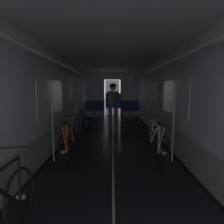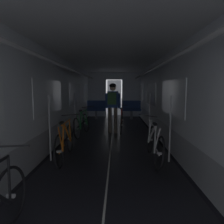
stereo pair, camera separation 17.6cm
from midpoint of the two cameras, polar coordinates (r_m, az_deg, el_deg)
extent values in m
cube|color=black|center=(5.66, -13.96, -9.27)|extent=(0.08, 11.50, 0.01)
cube|color=black|center=(5.63, 15.36, -9.41)|extent=(0.08, 11.50, 0.01)
cube|color=beige|center=(5.47, 0.65, -9.66)|extent=(0.03, 11.27, 0.00)
cube|color=#9EA0A5|center=(5.62, -15.03, -6.31)|extent=(0.12, 11.50, 0.60)
cube|color=silver|center=(5.48, -15.43, 6.28)|extent=(0.12, 11.50, 1.85)
cube|color=white|center=(4.91, -16.57, 4.17)|extent=(0.02, 1.90, 0.80)
cube|color=white|center=(7.70, -9.97, 5.17)|extent=(0.02, 1.90, 0.80)
cube|color=white|center=(10.53, -6.88, 5.61)|extent=(0.02, 1.90, 0.80)
cube|color=yellow|center=(4.97, -16.35, 4.21)|extent=(0.01, 0.20, 0.28)
cylinder|color=white|center=(5.42, -12.09, 12.46)|extent=(0.07, 11.04, 0.07)
cylinder|color=#B7BABF|center=(4.39, -16.41, -4.65)|extent=(0.04, 0.04, 1.40)
cylinder|color=#B7BABF|center=(6.88, -9.81, -0.43)|extent=(0.04, 0.04, 1.40)
cube|color=#9EA0A5|center=(5.58, 16.46, -6.45)|extent=(0.12, 11.50, 0.60)
cube|color=silver|center=(5.44, 16.89, 6.23)|extent=(0.12, 11.50, 1.85)
cube|color=white|center=(4.87, 17.87, 4.11)|extent=(0.02, 1.90, 0.80)
cube|color=white|center=(7.67, 11.80, 5.13)|extent=(0.02, 1.90, 0.80)
cube|color=white|center=(10.51, 8.98, 5.58)|extent=(0.02, 1.90, 0.80)
cube|color=yellow|center=(5.19, 16.83, 4.29)|extent=(0.01, 0.20, 0.28)
cylinder|color=white|center=(5.39, 13.53, 12.45)|extent=(0.07, 11.04, 0.07)
cylinder|color=#B7BABF|center=(4.35, 17.48, -4.79)|extent=(0.04, 0.04, 1.40)
cylinder|color=#B7BABF|center=(6.85, 11.50, -0.49)|extent=(0.04, 0.04, 1.40)
cube|color=silver|center=(11.11, -3.86, 5.06)|extent=(1.00, 0.12, 2.45)
cube|color=silver|center=(11.10, 5.99, 5.03)|extent=(1.00, 0.12, 2.45)
cube|color=silver|center=(11.08, 1.07, 10.37)|extent=(0.90, 0.12, 0.40)
cube|color=#4C4F54|center=(11.77, 1.08, 4.19)|extent=(0.81, 0.04, 2.05)
cube|color=white|center=(5.33, 0.69, 17.15)|extent=(3.14, 11.62, 0.12)
cylinder|color=gray|center=(10.13, -4.09, -0.81)|extent=(0.12, 0.12, 0.44)
cube|color=#2D4784|center=(10.10, -4.10, 0.71)|extent=(0.96, 0.44, 0.10)
cube|color=#2D4784|center=(10.26, -4.01, 2.21)|extent=(0.96, 0.08, 0.40)
torus|color=gray|center=(10.33, -6.38, 3.32)|extent=(0.14, 0.14, 0.02)
cylinder|color=gray|center=(10.12, 6.12, -0.84)|extent=(0.12, 0.12, 0.44)
cube|color=#2D4784|center=(10.09, 6.13, 0.68)|extent=(0.96, 0.44, 0.10)
cube|color=#2D4784|center=(10.25, 6.07, 2.18)|extent=(0.96, 0.08, 0.40)
torus|color=gray|center=(10.24, 3.66, 3.32)|extent=(0.14, 0.14, 0.02)
torus|color=black|center=(4.02, -13.80, -11.01)|extent=(0.10, 0.67, 0.67)
cylinder|color=#B2B2B7|center=(4.02, -13.80, -11.01)|extent=(0.09, 0.05, 0.06)
torus|color=black|center=(4.98, -11.10, -7.48)|extent=(0.10, 0.67, 0.67)
cylinder|color=#B2B2B7|center=(4.98, -11.10, -7.48)|extent=(0.09, 0.05, 0.06)
cylinder|color=orange|center=(4.62, -11.69, -5.80)|extent=(0.06, 0.54, 0.56)
cylinder|color=orange|center=(4.23, -12.77, -6.99)|extent=(0.08, 0.34, 0.55)
cylinder|color=orange|center=(4.42, -11.93, -2.89)|extent=(0.06, 0.82, 0.04)
cylinder|color=orange|center=(4.01, -13.43, -7.43)|extent=(0.05, 0.16, 0.49)
cylinder|color=orange|center=(4.23, -13.11, -10.39)|extent=(0.04, 0.45, 0.07)
cylinder|color=orange|center=(4.89, -11.04, -4.82)|extent=(0.06, 0.09, 0.49)
cylinder|color=black|center=(4.45, -12.48, -9.82)|extent=(0.03, 0.17, 0.17)
ellipsoid|color=black|center=(4.00, -13.10, -3.06)|extent=(0.10, 0.24, 0.07)
cylinder|color=black|center=(4.85, -10.81, -0.82)|extent=(0.44, 0.04, 0.05)
torus|color=black|center=(3.93, 14.76, -11.46)|extent=(0.14, 0.67, 0.67)
cylinder|color=#B2B2B7|center=(3.93, 14.76, -11.46)|extent=(0.10, 0.05, 0.06)
torus|color=black|center=(4.89, 12.14, -7.78)|extent=(0.14, 0.67, 0.67)
cylinder|color=#B2B2B7|center=(4.89, 12.14, -7.78)|extent=(0.10, 0.05, 0.06)
cylinder|color=silver|center=(4.54, 12.52, -6.11)|extent=(0.11, 0.54, 0.56)
cylinder|color=silver|center=(4.15, 13.55, -7.35)|extent=(0.11, 0.34, 0.55)
cylinder|color=silver|center=(4.33, 12.51, -3.18)|extent=(0.05, 0.82, 0.04)
cylinder|color=silver|center=(3.93, 14.17, -7.83)|extent=(0.09, 0.16, 0.49)
cylinder|color=silver|center=(4.15, 14.11, -10.80)|extent=(0.04, 0.45, 0.07)
cylinder|color=silver|center=(4.81, 11.88, -5.10)|extent=(0.09, 0.09, 0.49)
cylinder|color=black|center=(4.37, 13.52, -10.20)|extent=(0.04, 0.17, 0.17)
ellipsoid|color=black|center=(3.90, 13.54, -3.40)|extent=(0.10, 0.24, 0.07)
cylinder|color=black|center=(4.76, 11.38, -1.06)|extent=(0.44, 0.03, 0.08)
torus|color=black|center=(6.15, -9.26, -4.75)|extent=(0.20, 0.68, 0.67)
cylinder|color=#B2B2B7|center=(6.15, -9.26, -4.75)|extent=(0.10, 0.06, 0.06)
torus|color=black|center=(7.11, -6.87, -3.15)|extent=(0.20, 0.68, 0.67)
cylinder|color=#B2B2B7|center=(7.11, -6.87, -3.15)|extent=(0.10, 0.06, 0.06)
cylinder|color=#1E8438|center=(6.77, -7.31, -1.79)|extent=(0.17, 0.53, 0.56)
cylinder|color=#1E8438|center=(6.38, -8.26, -2.33)|extent=(0.08, 0.35, 0.55)
cylinder|color=#1E8438|center=(6.58, -7.37, 0.27)|extent=(0.13, 0.82, 0.04)
cylinder|color=#1E8438|center=(6.16, -8.81, -2.45)|extent=(0.11, 0.16, 0.49)
cylinder|color=#1E8438|center=(6.36, -8.69, -4.55)|extent=(0.07, 0.45, 0.07)
cylinder|color=#1E8438|center=(7.04, -6.68, -1.27)|extent=(0.09, 0.10, 0.49)
cylinder|color=black|center=(6.58, -8.16, -4.37)|extent=(0.05, 0.17, 0.17)
ellipsoid|color=black|center=(6.16, -8.34, 0.37)|extent=(0.12, 0.25, 0.07)
cylinder|color=black|center=(7.01, -6.30, 1.49)|extent=(0.44, 0.07, 0.09)
torus|color=black|center=(2.66, -25.37, -21.07)|extent=(0.09, 0.67, 0.67)
cylinder|color=#B2B2B7|center=(2.66, -25.37, -21.07)|extent=(0.09, 0.05, 0.05)
cylinder|color=black|center=(2.52, -25.71, -16.52)|extent=(0.05, 0.09, 0.49)
cylinder|color=black|center=(2.42, -25.50, -8.93)|extent=(0.44, 0.03, 0.05)
cylinder|color=brown|center=(6.93, 0.13, -2.37)|extent=(0.13, 0.13, 0.90)
cylinder|color=brown|center=(6.90, 1.78, -2.41)|extent=(0.13, 0.13, 0.90)
cube|color=#2D4C99|center=(6.83, 0.96, 3.66)|extent=(0.38, 0.26, 0.56)
cylinder|color=#2D4C99|center=(6.89, -0.83, 3.27)|extent=(0.11, 0.21, 0.53)
cylinder|color=#2D4C99|center=(6.83, 2.82, 3.23)|extent=(0.11, 0.21, 0.53)
sphere|color=beige|center=(6.82, 0.97, 7.02)|extent=(0.21, 0.21, 0.21)
ellipsoid|color=black|center=(6.83, 0.97, 7.60)|extent=(0.27, 0.31, 0.16)
cube|color=#3D703D|center=(6.66, 0.77, 3.93)|extent=(0.30, 0.19, 0.40)
torus|color=black|center=(6.68, 3.40, -3.72)|extent=(0.08, 0.67, 0.67)
cylinder|color=#B2B2B7|center=(6.68, 3.40, -3.72)|extent=(0.09, 0.05, 0.05)
torus|color=black|center=(7.69, 3.55, -2.35)|extent=(0.08, 0.67, 0.67)
cylinder|color=#B2B2B7|center=(7.69, 3.55, -2.35)|extent=(0.09, 0.05, 0.05)
cylinder|color=red|center=(7.34, 3.50, -1.04)|extent=(0.06, 0.54, 0.56)
cylinder|color=red|center=(6.94, 3.43, -1.50)|extent=(0.06, 0.34, 0.55)
cylinder|color=red|center=(7.16, 3.45, 0.90)|extent=(0.08, 0.82, 0.03)
cylinder|color=red|center=(6.71, 3.39, -1.58)|extent=(0.03, 0.16, 0.49)
cylinder|color=red|center=(6.91, 3.44, -3.57)|extent=(0.05, 0.45, 0.07)
cylinder|color=red|center=(7.62, 3.53, -0.58)|extent=(0.04, 0.09, 0.49)
cylinder|color=black|center=(7.13, 3.48, -3.43)|extent=(0.02, 0.17, 0.17)
ellipsoid|color=black|center=(6.72, 3.38, 1.03)|extent=(0.10, 0.24, 0.06)
cylinder|color=black|center=(7.61, 3.51, 2.00)|extent=(0.44, 0.05, 0.03)
camera|label=1|loc=(0.09, -89.21, 0.09)|focal=31.71mm
camera|label=2|loc=(0.09, 90.79, -0.09)|focal=31.71mm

